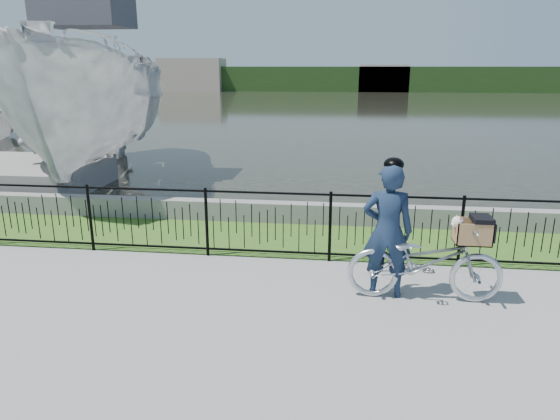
# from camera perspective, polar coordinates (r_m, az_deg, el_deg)

# --- Properties ---
(ground) EXTENTS (120.00, 120.00, 0.00)m
(ground) POSITION_cam_1_polar(r_m,az_deg,el_deg) (6.75, -3.43, -10.47)
(ground) COLOR gray
(ground) RESTS_ON ground
(grass_strip) EXTENTS (60.00, 2.00, 0.01)m
(grass_strip) POSITION_cam_1_polar(r_m,az_deg,el_deg) (9.12, -0.50, -3.19)
(grass_strip) COLOR #3A621F
(grass_strip) RESTS_ON ground
(water) EXTENTS (120.00, 120.00, 0.00)m
(water) POSITION_cam_1_polar(r_m,az_deg,el_deg) (39.06, 5.44, 11.60)
(water) COLOR #27271D
(water) RESTS_ON ground
(quay_wall) EXTENTS (60.00, 0.30, 0.40)m
(quay_wall) POSITION_cam_1_polar(r_m,az_deg,el_deg) (10.00, 0.24, -0.25)
(quay_wall) COLOR gray
(quay_wall) RESTS_ON ground
(fence) EXTENTS (14.00, 0.06, 1.15)m
(fence) POSITION_cam_1_polar(r_m,az_deg,el_deg) (8.00, -1.45, -1.68)
(fence) COLOR black
(fence) RESTS_ON ground
(far_treeline) EXTENTS (120.00, 6.00, 3.00)m
(far_treeline) POSITION_cam_1_polar(r_m,az_deg,el_deg) (65.96, 6.23, 14.69)
(far_treeline) COLOR #244319
(far_treeline) RESTS_ON ground
(far_building_left) EXTENTS (8.00, 4.00, 4.00)m
(far_building_left) POSITION_cam_1_polar(r_m,az_deg,el_deg) (66.74, -9.99, 14.99)
(far_building_left) COLOR #A99B88
(far_building_left) RESTS_ON ground
(far_building_right) EXTENTS (6.00, 3.00, 3.20)m
(far_building_right) POSITION_cam_1_polar(r_m,az_deg,el_deg) (64.63, 11.71, 14.52)
(far_building_right) COLOR #A99B88
(far_building_right) RESTS_ON ground
(bicycle_rig) EXTENTS (2.02, 0.71, 1.20)m
(bicycle_rig) POSITION_cam_1_polar(r_m,az_deg,el_deg) (6.89, 16.32, -5.61)
(bicycle_rig) COLOR silver
(bicycle_rig) RESTS_ON ground
(cyclist) EXTENTS (0.70, 0.49, 1.90)m
(cyclist) POSITION_cam_1_polar(r_m,az_deg,el_deg) (6.76, 12.19, -2.20)
(cyclist) COLOR #17263F
(cyclist) RESTS_ON ground
(boat_near) EXTENTS (5.89, 10.41, 5.59)m
(boat_near) POSITION_cam_1_polar(r_m,az_deg,el_deg) (14.75, -20.54, 11.19)
(boat_near) COLOR silver
(boat_near) RESTS_ON water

